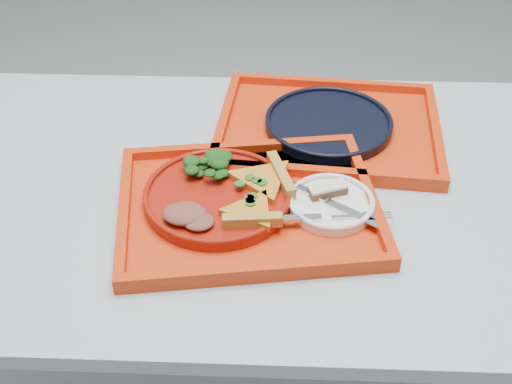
% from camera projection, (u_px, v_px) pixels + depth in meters
% --- Properties ---
extents(table, '(1.60, 0.80, 0.75)m').
position_uv_depth(table, '(288.00, 215.00, 1.24)').
color(table, '#97A0AA').
rests_on(table, ground).
extents(tray_main, '(0.50, 0.41, 0.01)m').
position_uv_depth(tray_main, '(248.00, 208.00, 1.13)').
color(tray_main, red).
rests_on(tray_main, table).
extents(tray_far, '(0.48, 0.39, 0.01)m').
position_uv_depth(tray_far, '(328.00, 130.00, 1.33)').
color(tray_far, red).
rests_on(tray_far, table).
extents(dinner_plate, '(0.26, 0.26, 0.02)m').
position_uv_depth(dinner_plate, '(218.00, 197.00, 1.13)').
color(dinner_plate, maroon).
rests_on(dinner_plate, tray_main).
extents(side_plate, '(0.15, 0.15, 0.01)m').
position_uv_depth(side_plate, '(331.00, 205.00, 1.12)').
color(side_plate, white).
rests_on(side_plate, tray_main).
extents(navy_plate, '(0.26, 0.26, 0.02)m').
position_uv_depth(navy_plate, '(329.00, 124.00, 1.32)').
color(navy_plate, black).
rests_on(navy_plate, tray_far).
extents(pizza_slice_a, '(0.11, 0.12, 0.02)m').
position_uv_depth(pizza_slice_a, '(252.00, 209.00, 1.08)').
color(pizza_slice_a, gold).
rests_on(pizza_slice_a, dinner_plate).
extents(pizza_slice_b, '(0.17, 0.16, 0.02)m').
position_uv_depth(pizza_slice_b, '(263.00, 178.00, 1.15)').
color(pizza_slice_b, gold).
rests_on(pizza_slice_b, dinner_plate).
extents(salad_heap, '(0.08, 0.07, 0.04)m').
position_uv_depth(salad_heap, '(208.00, 163.00, 1.16)').
color(salad_heap, black).
rests_on(salad_heap, dinner_plate).
extents(meat_portion, '(0.07, 0.06, 0.02)m').
position_uv_depth(meat_portion, '(185.00, 214.00, 1.07)').
color(meat_portion, brown).
rests_on(meat_portion, dinner_plate).
extents(dessert_bar, '(0.07, 0.05, 0.02)m').
position_uv_depth(dessert_bar, '(328.00, 190.00, 1.13)').
color(dessert_bar, '#4C2E19').
rests_on(dessert_bar, side_plate).
extents(knife, '(0.16, 0.12, 0.01)m').
position_uv_depth(knife, '(334.00, 203.00, 1.11)').
color(knife, silver).
rests_on(knife, side_plate).
extents(fork, '(0.19, 0.04, 0.01)m').
position_uv_depth(fork, '(330.00, 217.00, 1.08)').
color(fork, silver).
rests_on(fork, side_plate).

